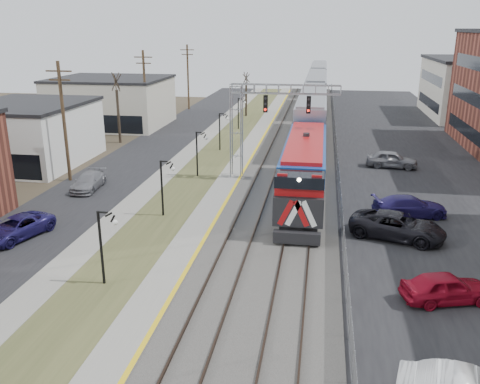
# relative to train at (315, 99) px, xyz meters

# --- Properties ---
(street_west) EXTENTS (7.00, 120.00, 0.04)m
(street_west) POSITION_rel_train_xyz_m (-17.00, -23.44, -2.90)
(street_west) COLOR black
(street_west) RESTS_ON ground
(sidewalk) EXTENTS (2.00, 120.00, 0.08)m
(sidewalk) POSITION_rel_train_xyz_m (-12.50, -23.44, -2.88)
(sidewalk) COLOR gray
(sidewalk) RESTS_ON ground
(grass_median) EXTENTS (4.00, 120.00, 0.06)m
(grass_median) POSITION_rel_train_xyz_m (-9.50, -23.44, -2.89)
(grass_median) COLOR #424725
(grass_median) RESTS_ON ground
(platform) EXTENTS (2.00, 120.00, 0.24)m
(platform) POSITION_rel_train_xyz_m (-6.50, -23.44, -2.80)
(platform) COLOR gray
(platform) RESTS_ON ground
(ballast_bed) EXTENTS (8.00, 120.00, 0.20)m
(ballast_bed) POSITION_rel_train_xyz_m (-1.50, -23.44, -2.82)
(ballast_bed) COLOR #595651
(ballast_bed) RESTS_ON ground
(parking_lot) EXTENTS (16.00, 120.00, 0.04)m
(parking_lot) POSITION_rel_train_xyz_m (10.50, -23.44, -2.90)
(parking_lot) COLOR black
(parking_lot) RESTS_ON ground
(platform_edge) EXTENTS (0.24, 120.00, 0.01)m
(platform_edge) POSITION_rel_train_xyz_m (-5.62, -23.44, -2.67)
(platform_edge) COLOR gold
(platform_edge) RESTS_ON platform
(track_near) EXTENTS (1.58, 120.00, 0.15)m
(track_near) POSITION_rel_train_xyz_m (-3.50, -23.44, -2.64)
(track_near) COLOR #2D2119
(track_near) RESTS_ON ballast_bed
(track_far) EXTENTS (1.58, 120.00, 0.15)m
(track_far) POSITION_rel_train_xyz_m (-0.00, -23.44, -2.64)
(track_far) COLOR #2D2119
(track_far) RESTS_ON ballast_bed
(train) EXTENTS (3.00, 85.85, 5.33)m
(train) POSITION_rel_train_xyz_m (0.00, 0.00, 0.00)
(train) COLOR #123E93
(train) RESTS_ON ground
(signal_gantry) EXTENTS (9.00, 1.07, 8.15)m
(signal_gantry) POSITION_rel_train_xyz_m (-4.28, -30.45, 2.67)
(signal_gantry) COLOR gray
(signal_gantry) RESTS_ON ground
(lampposts) EXTENTS (0.14, 62.14, 4.00)m
(lampposts) POSITION_rel_train_xyz_m (-9.50, -40.16, -0.92)
(lampposts) COLOR black
(lampposts) RESTS_ON ground
(utility_poles) EXTENTS (0.28, 80.28, 10.00)m
(utility_poles) POSITION_rel_train_xyz_m (-20.00, -33.44, 2.08)
(utility_poles) COLOR #4C3823
(utility_poles) RESTS_ON ground
(fence) EXTENTS (0.04, 120.00, 1.60)m
(fence) POSITION_rel_train_xyz_m (2.70, -23.44, -2.12)
(fence) COLOR gray
(fence) RESTS_ON ground
(bare_trees) EXTENTS (12.30, 42.30, 5.95)m
(bare_trees) POSITION_rel_train_xyz_m (-18.16, -19.53, -0.22)
(bare_trees) COLOR #382D23
(bare_trees) RESTS_ON ground
(car_lot_a) EXTENTS (4.60, 2.86, 1.46)m
(car_lot_a) POSITION_rel_train_xyz_m (7.40, -49.48, -2.19)
(car_lot_a) COLOR maroon
(car_lot_a) RESTS_ON ground
(car_lot_c) EXTENTS (6.32, 4.38, 1.60)m
(car_lot_c) POSITION_rel_train_xyz_m (6.08, -41.91, -2.12)
(car_lot_c) COLOR black
(car_lot_c) RESTS_ON ground
(car_lot_d) EXTENTS (5.40, 3.11, 1.47)m
(car_lot_d) POSITION_rel_train_xyz_m (7.41, -37.86, -2.18)
(car_lot_d) COLOR navy
(car_lot_d) RESTS_ON ground
(car_lot_e) EXTENTS (4.80, 2.36, 1.58)m
(car_lot_e) POSITION_rel_train_xyz_m (7.74, -24.73, -2.13)
(car_lot_e) COLOR slate
(car_lot_e) RESTS_ON ground
(car_street_a) EXTENTS (3.58, 5.29, 1.35)m
(car_street_a) POSITION_rel_train_xyz_m (-17.30, -45.69, -2.25)
(car_street_a) COLOR #1D1752
(car_street_a) RESTS_ON ground
(car_street_b) EXTENTS (2.13, 4.59, 1.30)m
(car_street_b) POSITION_rel_train_xyz_m (-17.29, -35.57, -2.27)
(car_street_b) COLOR gray
(car_street_b) RESTS_ON ground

